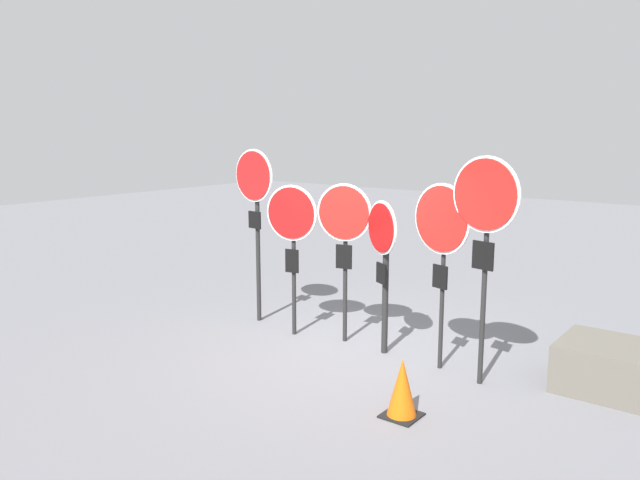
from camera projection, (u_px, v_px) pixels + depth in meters
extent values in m
plane|color=slate|center=(352.00, 351.00, 8.40)|extent=(40.00, 40.00, 0.00)
cylinder|color=black|center=(258.00, 240.00, 9.54)|extent=(0.07, 0.07, 2.55)
cylinder|color=white|center=(254.00, 176.00, 9.32)|extent=(0.79, 0.09, 0.79)
cylinder|color=red|center=(253.00, 176.00, 9.31)|extent=(0.73, 0.09, 0.73)
cube|color=black|center=(255.00, 220.00, 9.44)|extent=(0.26, 0.05, 0.26)
cylinder|color=black|center=(294.00, 266.00, 8.92)|extent=(0.06, 0.06, 2.04)
cylinder|color=white|center=(292.00, 213.00, 8.74)|extent=(0.78, 0.18, 0.79)
cylinder|color=red|center=(291.00, 213.00, 8.72)|extent=(0.72, 0.16, 0.73)
cube|color=black|center=(292.00, 261.00, 8.86)|extent=(0.21, 0.06, 0.34)
cylinder|color=black|center=(345.00, 269.00, 8.63)|extent=(0.06, 0.06, 2.09)
cylinder|color=white|center=(344.00, 212.00, 8.44)|extent=(0.77, 0.20, 0.79)
cylinder|color=red|center=(344.00, 213.00, 8.42)|extent=(0.71, 0.19, 0.73)
cube|color=black|center=(344.00, 257.00, 8.55)|extent=(0.23, 0.08, 0.33)
cylinder|color=black|center=(386.00, 282.00, 8.18)|extent=(0.08, 0.08, 1.95)
cylinder|color=white|center=(382.00, 228.00, 8.03)|extent=(0.63, 0.36, 0.70)
cylinder|color=#AD0F0F|center=(381.00, 228.00, 8.02)|extent=(0.57, 0.33, 0.64)
cube|color=black|center=(381.00, 273.00, 8.14)|extent=(0.22, 0.13, 0.27)
cylinder|color=black|center=(443.00, 278.00, 7.62)|extent=(0.05, 0.05, 2.31)
cylinder|color=white|center=(442.00, 219.00, 7.45)|extent=(0.84, 0.25, 0.86)
cylinder|color=red|center=(441.00, 219.00, 7.44)|extent=(0.78, 0.23, 0.80)
cube|color=black|center=(440.00, 277.00, 7.58)|extent=(0.22, 0.08, 0.29)
cylinder|color=black|center=(484.00, 280.00, 7.13)|extent=(0.06, 0.06, 2.50)
cylinder|color=white|center=(486.00, 194.00, 6.92)|extent=(0.85, 0.18, 0.86)
cylinder|color=red|center=(485.00, 195.00, 6.91)|extent=(0.79, 0.17, 0.80)
cube|color=black|center=(483.00, 256.00, 7.04)|extent=(0.27, 0.07, 0.32)
cube|color=black|center=(401.00, 415.00, 6.50)|extent=(0.37, 0.37, 0.02)
cone|color=#E05B0C|center=(402.00, 387.00, 6.45)|extent=(0.31, 0.31, 0.61)
cube|color=#605B51|center=(612.00, 368.00, 7.09)|extent=(1.14, 1.00, 0.55)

